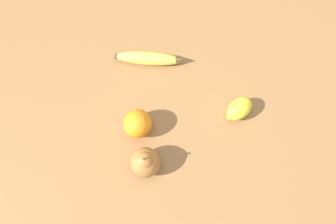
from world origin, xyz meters
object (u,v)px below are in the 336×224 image
(pear, at_px, (145,162))
(lemon, at_px, (239,109))
(banana, at_px, (149,58))
(orange, at_px, (138,124))

(pear, height_order, lemon, pear)
(banana, height_order, orange, orange)
(orange, bearing_deg, pear, -84.83)
(banana, distance_m, orange, 0.20)
(pear, bearing_deg, lemon, 23.33)
(orange, xyz_separation_m, pear, (0.01, -0.10, 0.00))
(pear, xyz_separation_m, lemon, (0.26, 0.11, -0.02))
(lemon, bearing_deg, pear, -156.67)
(pear, distance_m, lemon, 0.28)
(pear, bearing_deg, orange, 95.17)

